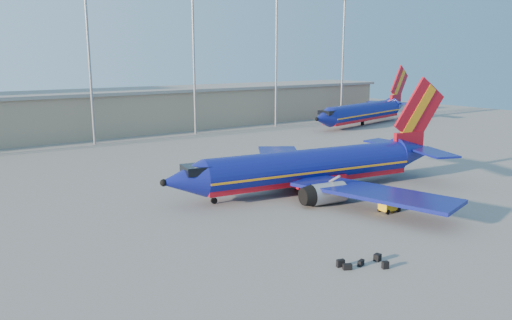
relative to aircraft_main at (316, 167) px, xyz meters
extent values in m
plane|color=slate|center=(-5.90, -0.85, -2.69)|extent=(220.00, 220.00, 0.00)
cube|color=gray|center=(4.10, 57.15, 1.31)|extent=(120.00, 15.00, 8.00)
cube|color=slate|center=(4.10, 57.15, 5.51)|extent=(122.00, 16.00, 0.60)
cylinder|color=gray|center=(-10.90, 45.15, 11.31)|extent=(0.44, 0.44, 28.00)
cylinder|color=gray|center=(9.10, 45.15, 11.31)|extent=(0.44, 0.44, 28.00)
cylinder|color=gray|center=(29.10, 45.15, 11.31)|extent=(0.44, 0.44, 28.00)
cylinder|color=gray|center=(49.10, 45.15, 11.31)|extent=(0.44, 0.44, 28.00)
cylinder|color=navy|center=(-0.88, 0.14, 0.17)|extent=(25.70, 7.89, 3.92)
cube|color=#A60D18|center=(-0.88, 0.14, -0.84)|extent=(25.58, 7.16, 1.38)
cube|color=orange|center=(-0.88, 0.14, -0.09)|extent=(25.71, 7.93, 0.23)
cone|color=navy|center=(-15.61, 2.50, 0.17)|extent=(5.01, 4.57, 3.92)
cube|color=black|center=(-14.26, 2.29, 1.18)|extent=(2.94, 3.12, 0.85)
cone|color=navy|center=(14.38, -2.31, 0.54)|extent=(6.05, 4.74, 3.92)
cube|color=#A60D18|center=(13.54, -2.17, 1.97)|extent=(4.48, 1.28, 2.33)
cube|color=#A60D18|center=(15.00, -2.41, 5.67)|extent=(7.72, 1.56, 8.44)
cube|color=orange|center=(14.80, -2.37, 5.67)|extent=(5.17, 1.26, 6.62)
cube|color=navy|center=(14.53, 1.31, 1.12)|extent=(3.51, 6.93, 0.23)
cube|color=navy|center=(13.39, -5.79, 1.12)|extent=(5.40, 7.46, 0.23)
cube|color=navy|center=(2.16, 9.09, -0.78)|extent=(13.39, 16.63, 0.37)
cube|color=navy|center=(-0.79, -9.31, -0.78)|extent=(9.33, 17.21, 0.37)
cube|color=#A60D18|center=(-0.36, 0.06, -1.26)|extent=(6.92, 5.08, 1.06)
cylinder|color=gray|center=(-1.26, 5.78, -1.47)|extent=(4.11, 2.80, 2.22)
cylinder|color=gray|center=(-3.01, -5.09, -1.47)|extent=(4.11, 2.80, 2.22)
cylinder|color=gray|center=(-12.37, 1.98, -2.11)|extent=(0.29, 0.29, 1.16)
cylinder|color=black|center=(-12.37, 1.98, -2.35)|extent=(0.71, 0.37, 0.68)
cylinder|color=black|center=(1.12, 2.61, -2.24)|extent=(0.97, 0.72, 0.89)
cylinder|color=black|center=(0.25, -2.83, -2.24)|extent=(0.97, 0.72, 0.89)
cylinder|color=navy|center=(45.80, 35.04, 0.27)|extent=(26.56, 9.46, 4.05)
cube|color=#A60D18|center=(45.80, 35.04, -0.77)|extent=(26.40, 8.71, 1.42)
cube|color=orange|center=(45.80, 35.04, 0.00)|extent=(26.57, 9.50, 0.24)
cone|color=navy|center=(30.69, 31.81, 0.27)|extent=(5.35, 4.93, 4.05)
cube|color=black|center=(32.09, 32.11, 1.31)|extent=(3.17, 3.33, 0.88)
cone|color=navy|center=(61.44, 38.38, 0.65)|extent=(6.42, 5.15, 4.05)
cube|color=#A60D18|center=(60.59, 38.20, 2.13)|extent=(4.63, 1.55, 2.41)
cube|color=#A60D18|center=(62.09, 38.52, 5.97)|extent=(7.94, 2.02, 8.74)
cube|color=orange|center=(61.87, 38.47, 5.97)|extent=(5.33, 1.57, 6.86)
cube|color=navy|center=(60.24, 41.93, 1.26)|extent=(5.86, 7.74, 0.24)
cube|color=navy|center=(61.79, 34.65, 1.26)|extent=(3.29, 7.01, 0.24)
cylinder|color=black|center=(45.80, 35.04, -2.19)|extent=(0.91, 0.91, 0.99)
cube|color=yellow|center=(0.29, -10.46, -1.98)|extent=(2.04, 1.23, 0.95)
cube|color=black|center=(0.29, -10.46, -1.41)|extent=(0.99, 1.08, 0.33)
cylinder|color=black|center=(-0.44, -9.91, -2.44)|extent=(0.50, 0.19, 0.49)
cylinder|color=black|center=(-0.49, -10.94, -2.44)|extent=(0.50, 0.19, 0.49)
cylinder|color=black|center=(1.07, -9.98, -2.44)|extent=(0.50, 0.19, 0.49)
cylinder|color=black|center=(1.02, -11.02, -2.44)|extent=(0.50, 0.19, 0.49)
cube|color=black|center=(-12.97, -17.74, -2.48)|extent=(0.73, 0.61, 0.42)
cube|color=black|center=(-10.61, -19.21, -2.41)|extent=(0.55, 0.47, 0.55)
cube|color=black|center=(-9.99, -17.94, -2.42)|extent=(0.60, 0.53, 0.54)
cube|color=black|center=(-13.02, -17.10, -2.41)|extent=(0.64, 0.46, 0.55)
cube|color=black|center=(-11.67, -17.84, -2.47)|extent=(0.68, 0.45, 0.43)
camera|label=1|loc=(-37.81, -41.25, 12.36)|focal=35.00mm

